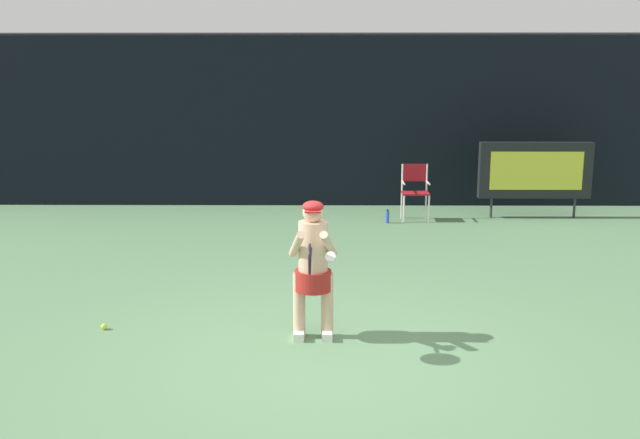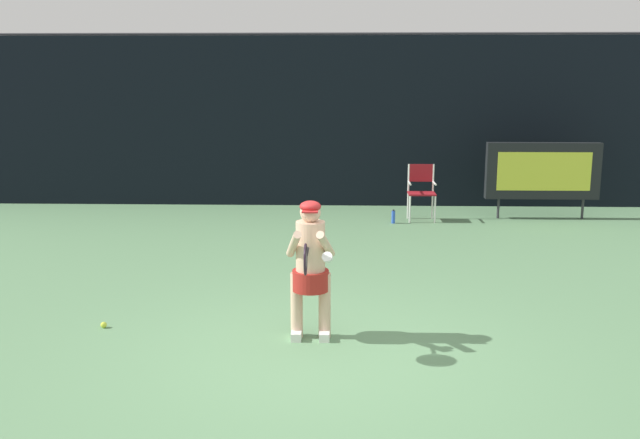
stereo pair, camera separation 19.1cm
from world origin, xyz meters
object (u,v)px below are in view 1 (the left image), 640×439
at_px(scoreboard, 535,170).
at_px(water_bottle, 387,217).
at_px(umpire_chair, 415,188).
at_px(tennis_player, 313,264).
at_px(tennis_racket, 310,259).
at_px(tennis_ball_loose, 104,327).

relative_size(scoreboard, water_bottle, 8.30).
bearing_deg(scoreboard, umpire_chair, -174.91).
bearing_deg(tennis_player, umpire_chair, 73.67).
height_order(umpire_chair, water_bottle, umpire_chair).
height_order(scoreboard, water_bottle, scoreboard).
xyz_separation_m(scoreboard, tennis_racket, (-4.26, -7.17, 0.08)).
xyz_separation_m(scoreboard, tennis_player, (-4.24, -6.59, -0.13)).
height_order(umpire_chair, tennis_ball_loose, umpire_chair).
bearing_deg(tennis_ball_loose, water_bottle, 57.99).
distance_m(scoreboard, tennis_player, 7.84).
bearing_deg(umpire_chair, tennis_racket, -105.21).
bearing_deg(water_bottle, tennis_racket, -101.39).
distance_m(water_bottle, tennis_ball_loose, 6.87).
height_order(scoreboard, umpire_chair, scoreboard).
relative_size(scoreboard, tennis_player, 1.47).
bearing_deg(tennis_player, tennis_racket, -92.13).
height_order(umpire_chair, tennis_player, tennis_player).
distance_m(water_bottle, tennis_player, 6.22).
distance_m(umpire_chair, tennis_player, 6.65).
relative_size(umpire_chair, tennis_racket, 1.79).
height_order(tennis_player, tennis_racket, tennis_player).
relative_size(umpire_chair, water_bottle, 4.08).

